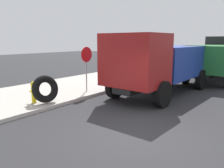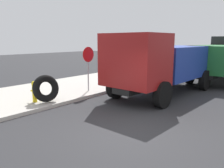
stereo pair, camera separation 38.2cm
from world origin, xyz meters
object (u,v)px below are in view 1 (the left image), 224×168
(stop_sign, at_px, (86,61))
(dump_truck_blue, at_px, (161,63))
(loose_tire, at_px, (45,89))
(dump_truck_green, at_px, (218,57))
(fire_hydrant, at_px, (34,92))

(stop_sign, xyz_separation_m, dump_truck_blue, (2.21, -3.00, -0.10))
(loose_tire, bearing_deg, dump_truck_green, -19.83)
(stop_sign, relative_size, dump_truck_green, 0.32)
(dump_truck_green, bearing_deg, loose_tire, 160.17)
(loose_tire, xyz_separation_m, dump_truck_green, (11.25, -4.06, 0.87))
(dump_truck_green, bearing_deg, dump_truck_blue, 168.69)
(stop_sign, bearing_deg, dump_truck_blue, -53.65)
(loose_tire, height_order, stop_sign, stop_sign)
(loose_tire, distance_m, dump_truck_blue, 5.74)
(fire_hydrant, height_order, stop_sign, stop_sign)
(dump_truck_blue, height_order, dump_truck_green, same)
(stop_sign, distance_m, dump_truck_green, 9.53)
(loose_tire, distance_m, dump_truck_green, 11.99)
(fire_hydrant, distance_m, dump_truck_green, 12.40)
(loose_tire, relative_size, dump_truck_green, 0.16)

